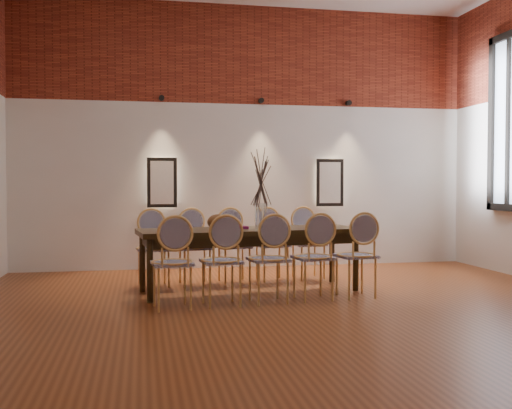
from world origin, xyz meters
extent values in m
cube|color=brown|center=(0.00, 0.00, -0.01)|extent=(7.00, 7.00, 0.02)
cube|color=silver|center=(0.00, 3.55, 2.00)|extent=(7.00, 0.10, 4.00)
cube|color=maroon|center=(0.00, 3.48, 3.25)|extent=(7.00, 0.02, 1.50)
cube|color=#FFEAC6|center=(-1.30, 3.45, 1.30)|extent=(0.36, 0.06, 0.66)
cube|color=#FFEAC6|center=(1.30, 3.45, 1.30)|extent=(0.36, 0.06, 0.66)
cylinder|color=black|center=(-1.30, 3.42, 2.55)|extent=(0.08, 0.10, 0.08)
cylinder|color=black|center=(0.20, 3.42, 2.55)|extent=(0.08, 0.10, 0.08)
cylinder|color=black|center=(1.60, 3.42, 2.55)|extent=(0.08, 0.10, 0.08)
cube|color=silver|center=(3.46, 2.00, 2.15)|extent=(0.02, 0.78, 2.38)
cube|color=black|center=(3.44, 2.00, 2.15)|extent=(0.08, 0.90, 2.50)
cube|color=black|center=(3.44, 2.00, 2.15)|extent=(0.06, 0.06, 2.40)
cube|color=#301F0B|center=(-0.34, 1.42, 0.38)|extent=(2.69, 1.13, 0.75)
cylinder|color=silver|center=(-0.20, 1.43, 0.90)|extent=(0.14, 0.14, 0.30)
ellipsoid|color=brown|center=(-0.73, 1.32, 0.84)|extent=(0.24, 0.24, 0.18)
cube|color=#861555|center=(-0.50, 1.42, 0.77)|extent=(0.28, 0.21, 0.03)
camera|label=1|loc=(-1.59, -5.57, 1.28)|focal=42.00mm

